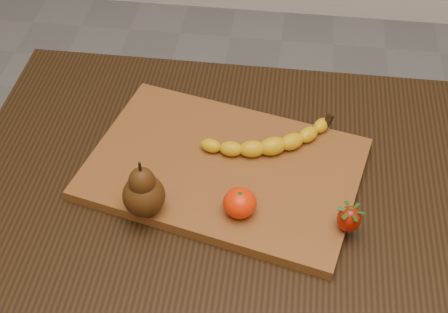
# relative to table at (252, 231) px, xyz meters

# --- Properties ---
(table) EXTENTS (1.00, 0.70, 0.76)m
(table) POSITION_rel_table_xyz_m (0.00, 0.00, 0.00)
(table) COLOR black
(table) RESTS_ON ground
(cutting_board) EXTENTS (0.51, 0.39, 0.02)m
(cutting_board) POSITION_rel_table_xyz_m (-0.06, 0.04, 0.11)
(cutting_board) COLOR brown
(cutting_board) RESTS_ON table
(banana) EXTENTS (0.21, 0.12, 0.03)m
(banana) POSITION_rel_table_xyz_m (0.02, 0.08, 0.13)
(banana) COLOR #EDB30B
(banana) RESTS_ON cutting_board
(pear) EXTENTS (0.09, 0.09, 0.10)m
(pear) POSITION_rel_table_xyz_m (-0.17, -0.07, 0.17)
(pear) COLOR #46250B
(pear) RESTS_ON cutting_board
(mandarin) EXTENTS (0.06, 0.06, 0.05)m
(mandarin) POSITION_rel_table_xyz_m (-0.02, -0.05, 0.14)
(mandarin) COLOR #F82A02
(mandarin) RESTS_ON cutting_board
(strawberry) EXTENTS (0.04, 0.04, 0.05)m
(strawberry) POSITION_rel_table_xyz_m (0.15, -0.06, 0.14)
(strawberry) COLOR #9C1204
(strawberry) RESTS_ON cutting_board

